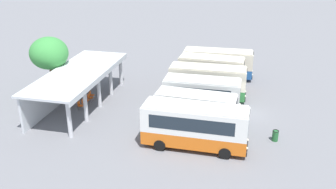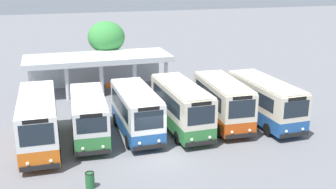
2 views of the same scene
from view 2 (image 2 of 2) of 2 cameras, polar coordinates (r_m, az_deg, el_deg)
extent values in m
plane|color=slate|center=(25.55, -1.35, -8.53)|extent=(180.00, 180.00, 0.00)
cylinder|color=black|center=(25.47, -14.90, -8.11)|extent=(0.23, 0.90, 0.90)
cylinder|color=black|center=(25.56, -19.75, -8.48)|extent=(0.23, 0.90, 0.90)
cylinder|color=black|center=(29.96, -15.22, -4.27)|extent=(0.23, 0.90, 0.90)
cylinder|color=black|center=(30.04, -19.32, -4.60)|extent=(0.23, 0.90, 0.90)
cube|color=orange|center=(27.55, -17.38, -5.32)|extent=(2.32, 7.87, 1.06)
cube|color=white|center=(27.04, -17.65, -2.42)|extent=(2.32, 7.87, 1.90)
cube|color=white|center=(26.74, -17.84, -0.38)|extent=(2.25, 7.63, 0.12)
cube|color=black|center=(24.08, -17.37, -9.65)|extent=(2.14, 0.12, 0.28)
cube|color=#1E2833|center=(23.35, -17.78, -5.37)|extent=(1.84, 0.07, 1.23)
cube|color=black|center=(23.08, -17.95, -3.58)|extent=(1.35, 0.06, 0.24)
cube|color=#1E2833|center=(27.10, -15.31, -2.06)|extent=(0.10, 6.28, 1.04)
cube|color=#1E2833|center=(27.19, -20.00, -2.44)|extent=(0.10, 6.28, 1.04)
sphere|color=#EAEACC|center=(23.94, -15.94, -8.86)|extent=(0.20, 0.20, 0.20)
sphere|color=#EAEACC|center=(23.99, -18.92, -9.08)|extent=(0.20, 0.20, 0.20)
cylinder|color=black|center=(26.40, -8.26, -6.77)|extent=(0.27, 0.91, 0.90)
cylinder|color=black|center=(26.32, -12.77, -7.11)|extent=(0.27, 0.91, 0.90)
cylinder|color=black|center=(30.22, -9.07, -3.69)|extent=(0.27, 0.91, 0.90)
cylinder|color=black|center=(30.15, -12.99, -3.97)|extent=(0.27, 0.91, 0.90)
cube|color=#337F3D|center=(28.07, -10.84, -4.39)|extent=(2.51, 6.76, 1.08)
cube|color=silver|center=(27.63, -10.99, -1.88)|extent=(2.51, 6.76, 1.52)
cube|color=silver|center=(27.38, -11.08, -0.25)|extent=(2.44, 6.56, 0.12)
cube|color=black|center=(25.13, -10.33, -7.96)|extent=(2.06, 0.21, 0.28)
cube|color=#1E2833|center=(24.49, -10.55, -4.21)|extent=(1.78, 0.14, 0.99)
cube|color=black|center=(24.29, -10.62, -2.90)|extent=(1.30, 0.12, 0.24)
cube|color=#1E2833|center=(27.77, -8.79, -1.56)|extent=(0.32, 5.32, 0.84)
cube|color=#1E2833|center=(27.69, -13.22, -1.87)|extent=(0.32, 5.32, 0.84)
sphere|color=#EAEACC|center=(25.04, -8.99, -7.20)|extent=(0.20, 0.20, 0.20)
sphere|color=#EAEACC|center=(24.99, -11.74, -7.41)|extent=(0.20, 0.20, 0.20)
cylinder|color=black|center=(26.99, -1.12, -6.04)|extent=(0.23, 0.90, 0.90)
cylinder|color=black|center=(26.51, -5.58, -6.56)|extent=(0.23, 0.90, 0.90)
cylinder|color=black|center=(30.80, -3.36, -3.10)|extent=(0.23, 0.90, 0.90)
cylinder|color=black|center=(30.38, -7.27, -3.49)|extent=(0.23, 0.90, 0.90)
cube|color=#23569E|center=(28.49, -4.40, -3.97)|extent=(2.32, 6.87, 0.92)
cube|color=white|center=(28.04, -4.46, -1.36)|extent=(2.32, 6.87, 1.81)
cube|color=white|center=(27.75, -4.51, 0.53)|extent=(2.26, 6.67, 0.12)
cube|color=black|center=(25.52, -2.58, -7.28)|extent=(2.13, 0.13, 0.28)
cube|color=#1E2833|center=(24.90, -2.66, -3.60)|extent=(1.83, 0.07, 1.18)
cube|color=black|center=(24.65, -2.69, -2.00)|extent=(1.34, 0.07, 0.24)
cube|color=#1E2833|center=(28.37, -2.33, -1.00)|extent=(0.11, 5.47, 1.00)
cube|color=#1E2833|center=(27.90, -6.73, -1.41)|extent=(0.11, 5.47, 1.00)
sphere|color=#EAEACC|center=(25.55, -1.26, -6.48)|extent=(0.20, 0.20, 0.20)
sphere|color=#EAEACC|center=(25.27, -3.95, -6.80)|extent=(0.20, 0.20, 0.20)
cylinder|color=black|center=(27.73, 5.48, -5.47)|extent=(0.24, 0.90, 0.90)
cylinder|color=black|center=(27.00, 1.32, -6.03)|extent=(0.24, 0.90, 0.90)
cylinder|color=black|center=(31.70, 2.19, -2.48)|extent=(0.24, 0.90, 0.90)
cylinder|color=black|center=(31.07, -1.49, -2.89)|extent=(0.24, 0.90, 0.90)
cube|color=#337F3D|center=(29.18, 1.80, -3.32)|extent=(2.39, 7.45, 1.00)
cube|color=beige|center=(28.72, 1.82, -0.65)|extent=(2.39, 7.45, 1.85)
cube|color=beige|center=(28.44, 1.84, 1.24)|extent=(2.31, 7.23, 0.12)
cube|color=black|center=(26.10, 4.59, -6.76)|extent=(2.11, 0.15, 0.28)
cube|color=#1E2833|center=(25.46, 4.64, -2.93)|extent=(1.82, 0.09, 1.20)
cube|color=black|center=(25.21, 4.68, -1.31)|extent=(1.33, 0.08, 0.24)
cube|color=#1E2833|center=(29.17, 3.79, -0.30)|extent=(0.17, 5.92, 1.02)
cube|color=#1E2833|center=(28.46, -0.33, -0.71)|extent=(0.17, 5.92, 1.02)
sphere|color=#EAEACC|center=(26.21, 5.83, -5.95)|extent=(0.20, 0.20, 0.20)
sphere|color=#EAEACC|center=(25.77, 3.33, -6.30)|extent=(0.20, 0.20, 0.20)
cylinder|color=black|center=(29.09, 10.98, -4.62)|extent=(0.26, 0.91, 0.90)
cylinder|color=black|center=(28.29, 6.98, -5.06)|extent=(0.26, 0.91, 0.90)
cylinder|color=black|center=(32.69, 7.94, -2.03)|extent=(0.26, 0.91, 0.90)
cylinder|color=black|center=(31.98, 4.34, -2.35)|extent=(0.26, 0.91, 0.90)
cube|color=#D14C14|center=(30.33, 7.53, -2.66)|extent=(2.59, 6.86, 1.01)
cube|color=beige|center=(29.88, 7.63, -0.07)|extent=(2.59, 6.86, 1.86)
cube|color=beige|center=(29.61, 7.71, 1.76)|extent=(2.52, 6.66, 0.12)
cube|color=black|center=(27.54, 10.07, -5.67)|extent=(2.15, 0.21, 0.28)
cube|color=#1E2833|center=(26.93, 10.23, -2.00)|extent=(1.85, 0.14, 1.21)
cube|color=black|center=(26.69, 10.31, -0.46)|extent=(1.36, 0.12, 0.24)
cube|color=#1E2833|center=(30.38, 9.53, 0.22)|extent=(0.31, 5.40, 1.02)
cube|color=#1E2833|center=(29.58, 5.54, -0.08)|extent=(0.31, 5.40, 1.02)
sphere|color=#EAEACC|center=(27.68, 11.27, -4.93)|extent=(0.20, 0.20, 0.20)
sphere|color=#EAEACC|center=(27.19, 8.89, -5.20)|extent=(0.20, 0.20, 0.20)
cylinder|color=black|center=(30.31, 17.22, -4.20)|extent=(0.25, 0.91, 0.90)
cylinder|color=black|center=(29.13, 13.66, -4.77)|extent=(0.25, 0.91, 0.90)
cylinder|color=black|center=(34.05, 12.61, -1.51)|extent=(0.25, 0.91, 0.90)
cylinder|color=black|center=(32.99, 9.31, -1.91)|extent=(0.25, 0.91, 0.90)
cube|color=#23569E|center=(31.43, 13.14, -2.29)|extent=(2.54, 7.77, 0.98)
cube|color=beige|center=(31.02, 13.31, 0.09)|extent=(2.54, 7.77, 1.74)
cube|color=beige|center=(30.77, 13.42, 1.74)|extent=(2.47, 7.54, 0.12)
cube|color=black|center=(28.55, 17.14, -5.35)|extent=(2.20, 0.17, 0.28)
cube|color=#1E2833|center=(27.99, 17.39, -1.98)|extent=(1.90, 0.11, 1.13)
cube|color=black|center=(27.78, 17.52, -0.61)|extent=(1.39, 0.09, 0.24)
cube|color=#1E2833|center=(31.69, 14.99, 0.41)|extent=(0.23, 6.17, 0.96)
cube|color=#1E2833|center=(30.52, 11.38, 0.03)|extent=(0.23, 6.17, 0.96)
sphere|color=#EAEACC|center=(28.81, 18.21, -4.59)|extent=(0.20, 0.20, 0.20)
sphere|color=#EAEACC|center=(28.10, 16.12, -4.95)|extent=(0.20, 0.20, 0.20)
cylinder|color=silver|center=(36.82, -18.48, 1.28)|extent=(0.36, 0.36, 3.20)
cylinder|color=silver|center=(36.82, -13.83, 1.67)|extent=(0.36, 0.36, 3.20)
cylinder|color=silver|center=(37.07, -9.20, 2.05)|extent=(0.36, 0.36, 3.20)
cylinder|color=silver|center=(37.56, -4.66, 2.41)|extent=(0.36, 0.36, 3.20)
cylinder|color=silver|center=(38.28, -0.27, 2.75)|extent=(0.36, 0.36, 3.20)
cube|color=silver|center=(40.98, -9.99, 3.44)|extent=(12.80, 0.20, 3.20)
cube|color=silver|center=(38.55, -9.72, 5.20)|extent=(13.30, 4.96, 0.20)
cube|color=silver|center=(36.24, -9.20, 4.09)|extent=(13.30, 0.10, 0.28)
cylinder|color=slate|center=(38.51, -10.76, 0.40)|extent=(0.03, 0.03, 0.44)
cylinder|color=slate|center=(38.48, -11.28, 0.36)|extent=(0.03, 0.03, 0.44)
cylinder|color=slate|center=(38.85, -10.82, 0.54)|extent=(0.03, 0.03, 0.44)
cylinder|color=slate|center=(38.82, -11.34, 0.50)|extent=(0.03, 0.03, 0.44)
cube|color=#D85919|center=(38.60, -11.07, 0.79)|extent=(0.44, 0.44, 0.04)
cube|color=#D85919|center=(38.74, -11.12, 1.16)|extent=(0.44, 0.04, 0.40)
cylinder|color=slate|center=(38.49, -9.81, 0.44)|extent=(0.03, 0.03, 0.44)
cylinder|color=slate|center=(38.45, -10.33, 0.40)|extent=(0.03, 0.03, 0.44)
cylinder|color=slate|center=(38.82, -9.87, 0.58)|extent=(0.03, 0.03, 0.44)
cylinder|color=slate|center=(38.79, -10.39, 0.54)|extent=(0.03, 0.03, 0.44)
cube|color=#D85919|center=(38.57, -10.12, 0.83)|extent=(0.44, 0.44, 0.04)
cube|color=#D85919|center=(38.71, -10.17, 1.20)|extent=(0.44, 0.04, 0.40)
cylinder|color=slate|center=(38.64, -8.89, 0.55)|extent=(0.03, 0.03, 0.44)
cylinder|color=slate|center=(38.60, -9.41, 0.51)|extent=(0.03, 0.03, 0.44)
cylinder|color=slate|center=(38.98, -8.97, 0.69)|extent=(0.03, 0.03, 0.44)
cylinder|color=slate|center=(38.94, -9.48, 0.65)|extent=(0.03, 0.03, 0.44)
cube|color=#D85919|center=(38.72, -9.20, 0.94)|extent=(0.44, 0.44, 0.04)
cube|color=#D85919|center=(38.86, -9.26, 1.31)|extent=(0.44, 0.04, 0.40)
cylinder|color=slate|center=(38.64, -7.94, 0.59)|extent=(0.03, 0.03, 0.44)
cylinder|color=slate|center=(38.59, -8.46, 0.55)|extent=(0.03, 0.03, 0.44)
cylinder|color=slate|center=(38.97, -8.02, 0.73)|extent=(0.03, 0.03, 0.44)
cylinder|color=slate|center=(38.92, -8.53, 0.69)|extent=(0.03, 0.03, 0.44)
cube|color=#D85919|center=(38.71, -8.25, 0.98)|extent=(0.44, 0.44, 0.04)
cube|color=#D85919|center=(38.85, -8.31, 1.35)|extent=(0.44, 0.04, 0.40)
cylinder|color=slate|center=(38.85, -7.04, 0.72)|extent=(0.03, 0.03, 0.44)
cylinder|color=slate|center=(38.80, -7.56, 0.68)|extent=(0.03, 0.03, 0.44)
cylinder|color=slate|center=(39.18, -7.13, 0.86)|extent=(0.03, 0.03, 0.44)
cylinder|color=slate|center=(39.13, -7.64, 0.82)|extent=(0.03, 0.03, 0.44)
cube|color=#D85919|center=(38.92, -7.36, 1.11)|extent=(0.44, 0.44, 0.04)
cube|color=#D85919|center=(39.06, -7.42, 1.47)|extent=(0.44, 0.04, 0.40)
cylinder|color=brown|center=(42.60, -8.38, 3.98)|extent=(0.32, 0.32, 3.12)
ellipsoid|color=green|center=(42.05, -8.56, 7.90)|extent=(3.71, 3.71, 3.15)
cylinder|color=#266633|center=(22.29, -10.78, -11.67)|extent=(0.48, 0.48, 0.85)
torus|color=black|center=(22.08, -10.85, -10.65)|extent=(0.49, 0.49, 0.06)
camera|label=1|loc=(33.81, -68.72, 13.04)|focal=39.90mm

